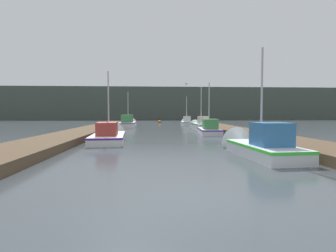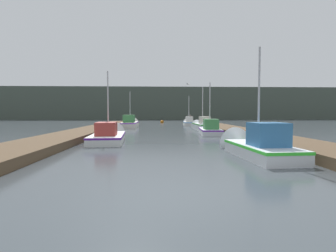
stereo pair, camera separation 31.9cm
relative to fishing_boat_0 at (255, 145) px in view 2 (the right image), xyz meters
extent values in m
plane|color=#3D4449|center=(-3.50, -5.25, -0.40)|extent=(200.00, 200.00, 0.00)
cube|color=brown|center=(-9.62, 10.75, -0.21)|extent=(2.74, 40.00, 0.38)
cube|color=brown|center=(2.63, 10.75, -0.21)|extent=(2.74, 40.00, 0.38)
cube|color=#424C42|center=(-3.50, 58.21, 3.43)|extent=(120.00, 16.00, 7.66)
cube|color=silver|center=(0.03, -0.58, -0.14)|extent=(1.84, 4.09, 0.51)
cube|color=#37D534|center=(0.03, -0.58, 0.05)|extent=(1.87, 4.12, 0.10)
cone|color=silver|center=(-0.11, 1.84, -0.14)|extent=(1.57, 0.93, 1.52)
cube|color=#2D6699|center=(0.06, -1.08, 0.54)|extent=(1.27, 1.26, 0.86)
cylinder|color=#B2B2B7|center=(0.02, -0.28, 2.00)|extent=(0.08, 0.08, 3.79)
cube|color=silver|center=(-6.87, 4.93, -0.16)|extent=(2.14, 4.77, 0.47)
cube|color=#5E1F9D|center=(-6.87, 4.93, 0.01)|extent=(2.17, 4.80, 0.10)
cone|color=silver|center=(-7.09, 7.72, -0.16)|extent=(1.77, 1.07, 1.71)
cube|color=#99332D|center=(-6.83, 4.35, 0.43)|extent=(1.21, 1.85, 0.72)
cylinder|color=#B2B2B7|center=(-6.90, 5.28, 1.92)|extent=(0.08, 0.08, 3.70)
cube|color=silver|center=(0.20, 9.99, -0.17)|extent=(1.82, 4.04, 0.46)
cube|color=#5E1D9F|center=(0.20, 9.99, 0.00)|extent=(1.85, 4.07, 0.10)
cone|color=silver|center=(0.40, 12.32, -0.17)|extent=(1.48, 0.88, 1.42)
cube|color=#387A42|center=(0.16, 9.50, 0.44)|extent=(1.18, 1.56, 0.77)
cylinder|color=#B2B2B7|center=(0.23, 10.28, 1.88)|extent=(0.08, 0.08, 3.65)
cube|color=silver|center=(0.49, 14.64, -0.07)|extent=(1.51, 4.62, 0.65)
cube|color=#268F24|center=(0.49, 14.64, 0.19)|extent=(1.54, 4.65, 0.10)
cone|color=silver|center=(0.38, 17.35, -0.07)|extent=(1.28, 0.89, 1.25)
cube|color=#B2AD9E|center=(0.51, 14.07, 0.61)|extent=(0.89, 1.43, 0.72)
cylinder|color=#B2B2B7|center=(0.48, 14.99, 2.04)|extent=(0.08, 0.08, 3.58)
cube|color=silver|center=(-7.05, 19.25, -0.08)|extent=(1.61, 5.11, 0.63)
cube|color=#631BAC|center=(-7.05, 19.25, 0.17)|extent=(1.64, 5.14, 0.10)
cone|color=silver|center=(-7.03, 22.41, -0.08)|extent=(1.50, 1.22, 1.50)
cube|color=#387A42|center=(-7.06, 18.62, 0.65)|extent=(1.16, 1.97, 0.83)
cylinder|color=#B2B2B7|center=(-7.05, 19.64, 1.96)|extent=(0.08, 0.08, 3.45)
cube|color=silver|center=(0.29, 24.27, -0.15)|extent=(1.54, 3.75, 0.49)
cube|color=#2F76B8|center=(0.29, 24.27, 0.03)|extent=(1.57, 3.78, 0.10)
cone|color=silver|center=(0.41, 26.52, -0.15)|extent=(1.33, 0.88, 1.29)
cube|color=silver|center=(0.27, 23.81, 0.45)|extent=(0.97, 1.17, 0.72)
cylinder|color=#B2B2B7|center=(0.31, 24.55, 1.79)|extent=(0.08, 0.08, 3.40)
cylinder|color=#473523|center=(1.13, -0.28, 0.15)|extent=(0.25, 0.25, 1.09)
cylinder|color=silver|center=(1.13, -0.28, 0.71)|extent=(0.28, 0.28, 0.04)
cylinder|color=#473523|center=(1.13, 29.52, 0.24)|extent=(0.26, 0.26, 1.28)
cylinder|color=silver|center=(1.13, 29.52, 0.90)|extent=(0.30, 0.30, 0.04)
cylinder|color=#473523|center=(-8.48, 28.60, 0.06)|extent=(0.23, 0.23, 0.91)
cylinder|color=silver|center=(-8.48, 28.60, 0.54)|extent=(0.27, 0.27, 0.04)
sphere|color=#BF6513|center=(-3.13, 32.38, -0.24)|extent=(0.58, 0.58, 0.58)
cylinder|color=black|center=(-3.13, 32.38, 0.31)|extent=(0.06, 0.06, 0.50)
ellipsoid|color=white|center=(-1.09, 13.97, 3.98)|extent=(0.31, 0.25, 0.12)
cube|color=gray|center=(-1.15, 13.85, 4.00)|extent=(0.23, 0.30, 0.07)
cube|color=gray|center=(-1.02, 14.09, 4.00)|extent=(0.23, 0.30, 0.07)
camera|label=1|loc=(-4.33, -10.44, 1.35)|focal=28.00mm
camera|label=2|loc=(-4.01, -10.45, 1.35)|focal=28.00mm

